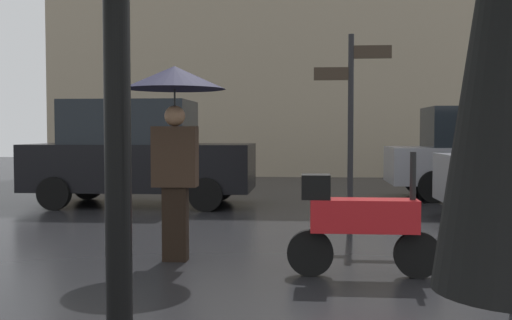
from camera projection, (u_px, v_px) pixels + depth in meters
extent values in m
cylinder|color=black|center=(118.00, 182.00, 1.93)|extent=(0.08, 0.08, 2.55)
cube|color=black|center=(175.00, 224.00, 6.70)|extent=(0.27, 0.17, 0.82)
cube|color=#332319|center=(175.00, 157.00, 6.66)|extent=(0.49, 0.22, 0.67)
sphere|color=#936B4C|center=(175.00, 116.00, 6.64)|extent=(0.23, 0.23, 0.23)
cylinder|color=black|center=(175.00, 103.00, 6.63)|extent=(0.02, 0.02, 0.30)
cone|color=#1D1D33|center=(175.00, 78.00, 6.62)|extent=(1.12, 1.12, 0.25)
cylinder|color=black|center=(417.00, 255.00, 5.91)|extent=(0.46, 0.09, 0.46)
cylinder|color=black|center=(310.00, 253.00, 6.00)|extent=(0.46, 0.09, 0.46)
cube|color=red|center=(364.00, 215.00, 5.94)|extent=(1.05, 0.32, 0.32)
cube|color=black|center=(316.00, 187.00, 5.96)|extent=(0.28, 0.28, 0.24)
cylinder|color=black|center=(413.00, 180.00, 5.88)|extent=(0.06, 0.06, 0.55)
cube|color=black|center=(142.00, 167.00, 11.76)|extent=(4.30, 1.73, 0.89)
cube|color=black|center=(130.00, 122.00, 11.73)|extent=(2.37, 1.59, 0.84)
cylinder|color=black|center=(219.00, 186.00, 12.52)|extent=(0.61, 0.18, 0.61)
cylinder|color=black|center=(206.00, 195.00, 10.80)|extent=(0.61, 0.18, 0.61)
cylinder|color=black|center=(88.00, 185.00, 12.75)|extent=(0.61, 0.18, 0.61)
cylinder|color=black|center=(54.00, 193.00, 11.03)|extent=(0.61, 0.18, 0.61)
cube|color=gray|center=(497.00, 165.00, 12.81)|extent=(4.54, 1.68, 0.77)
cube|color=black|center=(487.00, 127.00, 12.79)|extent=(2.50, 1.54, 0.85)
cylinder|color=black|center=(419.00, 180.00, 13.79)|extent=(0.65, 0.18, 0.65)
cylinder|color=black|center=(434.00, 187.00, 12.12)|extent=(0.65, 0.18, 0.65)
cylinder|color=black|center=(475.00, 198.00, 10.36)|extent=(0.60, 0.18, 0.60)
cylinder|color=black|center=(509.00, 211.00, 8.59)|extent=(0.60, 0.18, 0.60)
cylinder|color=black|center=(351.00, 134.00, 8.53)|extent=(0.08, 0.08, 2.79)
cube|color=#33281E|center=(371.00, 52.00, 8.46)|extent=(0.56, 0.04, 0.18)
cube|color=#33281E|center=(332.00, 74.00, 8.51)|extent=(0.52, 0.04, 0.18)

